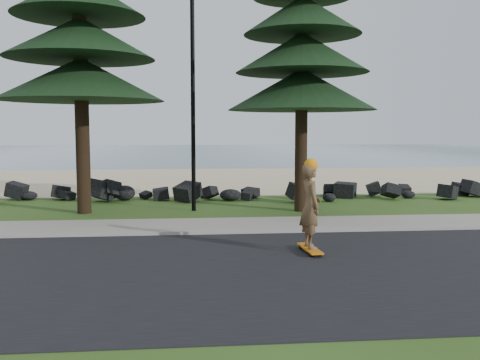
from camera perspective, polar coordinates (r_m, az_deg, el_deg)
The scene contains 9 objects.
ground at distance 14.61m, azimuth -4.84°, elevation -5.15°, with size 160.00×160.00×0.00m, color #324B17.
road at distance 10.22m, azimuth -4.57°, elevation -9.70°, with size 160.00×7.00×0.02m, color black.
kerb at distance 13.72m, azimuth -4.80°, elevation -5.63°, with size 160.00×0.20×0.10m, color gray.
sidewalk at distance 14.80m, azimuth -4.85°, elevation -4.86°, with size 160.00×2.00×0.08m, color gray.
beach_sand at distance 28.99m, azimuth -5.14°, elevation 0.10°, with size 160.00×15.00×0.01m, color #C6B184.
ocean at distance 65.42m, azimuth -5.31°, elevation 3.03°, with size 160.00×58.00×0.01m, color #365B67.
seawall_boulders at distance 20.14m, azimuth -5.01°, elevation -2.24°, with size 60.00×2.40×1.10m, color black, non-canonical shape.
lamp_post at distance 17.63m, azimuth -5.06°, elevation 10.14°, with size 0.25×0.14×8.14m.
skateboarder at distance 11.58m, azimuth 7.53°, elevation -2.80°, with size 0.49×1.11×2.04m.
Camera 1 is at (-0.13, -14.36, 2.67)m, focal length 40.00 mm.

